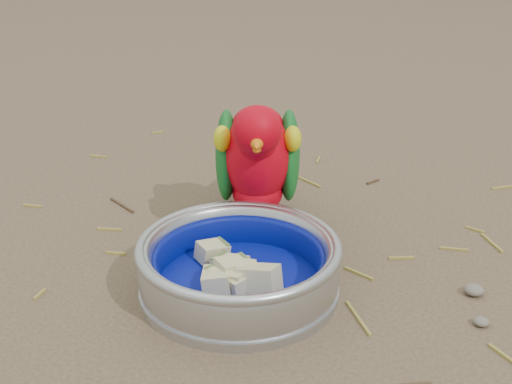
% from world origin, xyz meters
% --- Properties ---
extents(ground, '(60.00, 60.00, 0.00)m').
position_xyz_m(ground, '(0.00, 0.00, 0.00)').
color(ground, brown).
extents(food_bowl, '(0.21, 0.21, 0.02)m').
position_xyz_m(food_bowl, '(0.04, -0.04, 0.01)').
color(food_bowl, '#B2B2BA').
rests_on(food_bowl, ground).
extents(bowl_wall, '(0.21, 0.21, 0.04)m').
position_xyz_m(bowl_wall, '(0.04, -0.04, 0.04)').
color(bowl_wall, '#B2B2BA').
rests_on(bowl_wall, food_bowl).
extents(fruit_wedges, '(0.13, 0.13, 0.03)m').
position_xyz_m(fruit_wedges, '(0.04, -0.04, 0.03)').
color(fruit_wedges, beige).
rests_on(fruit_wedges, food_bowl).
extents(lory_parrot, '(0.18, 0.24, 0.18)m').
position_xyz_m(lory_parrot, '(-0.00, 0.10, 0.09)').
color(lory_parrot, '#BD0111').
rests_on(lory_parrot, ground).
extents(ground_debris, '(0.90, 0.80, 0.01)m').
position_xyz_m(ground_debris, '(0.04, 0.04, 0.00)').
color(ground_debris, olive).
rests_on(ground_debris, ground).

